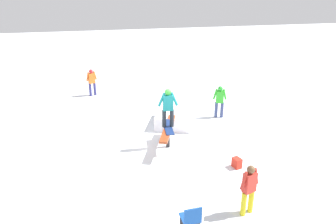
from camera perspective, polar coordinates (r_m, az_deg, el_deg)
name	(u,v)px	position (r m, az deg, el deg)	size (l,w,h in m)	color
ground_plane	(168,147)	(12.26, 0.00, -6.08)	(60.00, 60.00, 0.00)	white
rail_feature	(168,130)	(11.96, 0.00, -3.22)	(2.27, 1.07, 0.80)	black
snow_kicker_ramp	(175,118)	(14.01, 1.22, -1.00)	(1.80, 1.50, 0.57)	white
main_rider_on_rail	(168,108)	(11.61, 0.00, 0.65)	(1.36, 0.73, 1.47)	navy
bystander_green	(220,100)	(14.68, 8.98, 2.08)	(0.29, 0.60, 1.45)	#394373
bystander_orange	(92,81)	(17.74, -13.13, 5.28)	(0.30, 0.58, 1.43)	navy
bystander_red	(249,187)	(8.93, 13.92, -12.62)	(0.30, 0.61, 1.46)	gold
folding_chair	(191,221)	(8.33, 3.97, -18.34)	(0.47, 0.47, 0.88)	#3F3F44
backpack_on_snow	(237,163)	(11.18, 11.90, -8.66)	(0.30, 0.22, 0.34)	red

